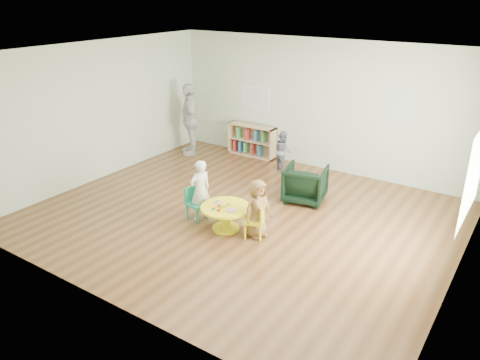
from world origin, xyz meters
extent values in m
plane|color=#58361B|center=(0.00, 0.00, 0.00)|extent=(7.00, 7.00, 0.00)
cube|color=white|center=(0.00, 0.00, 2.75)|extent=(7.00, 6.00, 0.10)
cube|color=#ADC1A5|center=(0.00, 3.00, 1.40)|extent=(7.00, 0.10, 2.80)
cube|color=#ADC1A5|center=(0.00, -3.00, 1.40)|extent=(7.00, 0.10, 2.80)
cube|color=#ADC1A5|center=(-3.50, 0.00, 1.40)|extent=(0.10, 6.00, 2.80)
cube|color=#ADC1A5|center=(3.50, 0.00, 1.40)|extent=(0.10, 6.00, 2.80)
cube|color=white|center=(3.48, 0.30, 1.50)|extent=(0.02, 1.60, 1.30)
cylinder|color=yellow|center=(0.05, -0.55, 0.19)|extent=(0.15, 0.15, 0.38)
cylinder|color=yellow|center=(0.05, -0.55, 0.02)|extent=(0.46, 0.46, 0.04)
cylinder|color=yellow|center=(0.05, -0.55, 0.40)|extent=(0.83, 0.83, 0.04)
cylinder|color=#D17986|center=(-0.14, -0.51, 0.42)|extent=(0.15, 0.15, 0.02)
cylinder|color=#D17986|center=(0.21, -0.63, 0.42)|extent=(0.17, 0.17, 0.02)
cylinder|color=yellow|center=(0.03, -0.57, 0.44)|extent=(0.08, 0.13, 0.04)
cylinder|color=#157834|center=(0.00, -0.65, 0.44)|extent=(0.04, 0.05, 0.02)
cylinder|color=#157834|center=(0.05, -0.49, 0.44)|extent=(0.04, 0.05, 0.02)
cube|color=red|center=(0.05, -0.75, 0.42)|extent=(0.07, 0.07, 0.02)
cube|color=orange|center=(-0.06, -0.71, 0.42)|extent=(0.05, 0.06, 0.02)
cube|color=blue|center=(-0.05, -0.76, 0.42)|extent=(0.07, 0.07, 0.02)
cube|color=#157834|center=(-0.17, -0.50, 0.42)|extent=(0.06, 0.06, 0.02)
cube|color=red|center=(-0.04, -0.61, 0.42)|extent=(0.06, 0.06, 0.02)
cube|color=orange|center=(0.06, -0.74, 0.42)|extent=(0.05, 0.06, 0.02)
cube|color=#1B986F|center=(-0.57, -0.53, 0.29)|extent=(0.36, 0.36, 0.04)
cube|color=#1B986F|center=(-0.71, -0.51, 0.45)|extent=(0.08, 0.31, 0.27)
cylinder|color=#1B986F|center=(-0.68, -0.38, 0.14)|extent=(0.04, 0.04, 0.27)
cylinder|color=#1B986F|center=(-0.72, -0.63, 0.14)|extent=(0.04, 0.04, 0.27)
cylinder|color=#1B986F|center=(-0.43, -0.42, 0.14)|extent=(0.04, 0.04, 0.27)
cylinder|color=#1B986F|center=(-0.47, -0.67, 0.14)|extent=(0.04, 0.04, 0.27)
cube|color=yellow|center=(0.57, -0.51, 0.28)|extent=(0.40, 0.40, 0.04)
cube|color=yellow|center=(0.69, -0.46, 0.44)|extent=(0.14, 0.29, 0.26)
cylinder|color=yellow|center=(0.73, -0.57, 0.13)|extent=(0.04, 0.04, 0.26)
cylinder|color=yellow|center=(0.64, -0.35, 0.13)|extent=(0.04, 0.04, 0.26)
cylinder|color=yellow|center=(0.50, -0.66, 0.13)|extent=(0.04, 0.04, 0.26)
cylinder|color=yellow|center=(0.41, -0.44, 0.13)|extent=(0.04, 0.04, 0.26)
cube|color=tan|center=(-2.19, 2.83, 0.38)|extent=(0.03, 0.30, 0.75)
cube|color=tan|center=(-1.01, 2.83, 0.38)|extent=(0.03, 0.30, 0.75)
cube|color=tan|center=(-1.60, 2.83, 0.01)|extent=(1.20, 0.30, 0.03)
cube|color=tan|center=(-1.60, 2.83, 0.73)|extent=(1.20, 0.30, 0.03)
cube|color=tan|center=(-1.60, 2.83, 0.38)|extent=(1.14, 0.28, 0.03)
cube|color=tan|center=(-1.60, 2.97, 0.38)|extent=(1.20, 0.02, 0.75)
cube|color=#BA3831|center=(-2.05, 2.81, 0.18)|extent=(0.04, 0.18, 0.26)
cube|color=teal|center=(-1.90, 2.81, 0.18)|extent=(0.04, 0.18, 0.26)
cube|color=#4BA35A|center=(-1.75, 2.81, 0.18)|extent=(0.04, 0.18, 0.26)
cube|color=#BA3831|center=(-1.55, 2.81, 0.18)|extent=(0.04, 0.18, 0.26)
cube|color=teal|center=(-1.35, 2.81, 0.18)|extent=(0.04, 0.18, 0.26)
cube|color=#4BA35A|center=(-1.95, 2.81, 0.53)|extent=(0.04, 0.18, 0.26)
cube|color=#BA3831|center=(-1.70, 2.81, 0.53)|extent=(0.04, 0.18, 0.26)
cube|color=teal|center=(-1.45, 2.81, 0.53)|extent=(0.04, 0.18, 0.26)
cube|color=#4BA35A|center=(-1.25, 2.81, 0.53)|extent=(0.04, 0.18, 0.26)
cube|color=white|center=(-1.60, 2.98, 1.35)|extent=(0.74, 0.01, 0.54)
cube|color=#FF353F|center=(-1.60, 2.98, 1.35)|extent=(0.70, 0.00, 0.50)
imported|color=black|center=(0.63, 1.20, 0.34)|extent=(0.88, 0.90, 0.69)
imported|color=silver|center=(-0.53, -0.49, 0.54)|extent=(0.37, 0.46, 1.08)
imported|color=orange|center=(0.60, -0.46, 0.49)|extent=(0.47, 0.56, 0.98)
imported|color=#161C38|center=(-0.52, 2.39, 0.44)|extent=(0.54, 0.51, 0.89)
imported|color=silver|center=(-2.90, 2.12, 0.85)|extent=(1.01, 0.99, 1.71)
camera|label=1|loc=(4.10, -6.17, 3.73)|focal=35.00mm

